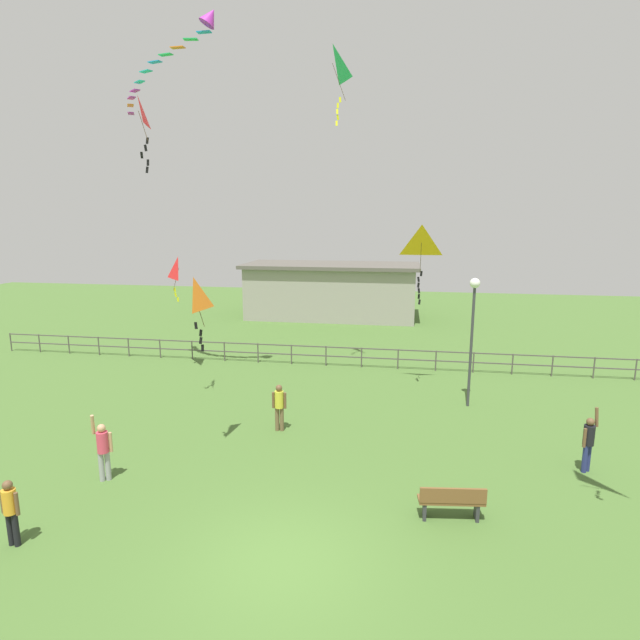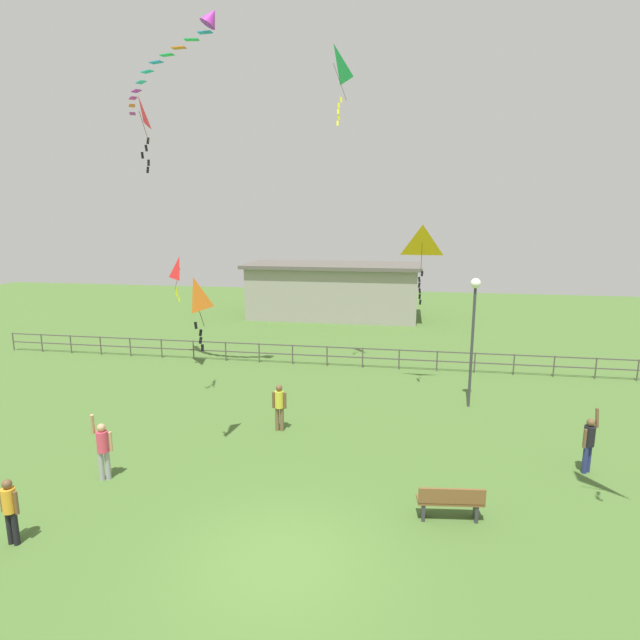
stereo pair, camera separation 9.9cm
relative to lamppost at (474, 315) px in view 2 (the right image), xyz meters
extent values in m
plane|color=#476B2D|center=(-4.72, -9.68, -3.43)|extent=(80.00, 80.00, 0.00)
cylinder|color=#38383D|center=(0.00, 0.00, -1.21)|extent=(0.10, 0.10, 4.43)
sphere|color=white|center=(0.00, 0.00, 1.15)|extent=(0.36, 0.36, 0.36)
cube|color=brown|center=(-1.25, -7.48, -2.98)|extent=(1.54, 0.58, 0.06)
cube|color=brown|center=(-1.23, -7.66, -2.76)|extent=(1.50, 0.24, 0.36)
cube|color=#333338|center=(-1.84, -7.55, -3.21)|extent=(0.08, 0.36, 0.45)
cube|color=#333338|center=(-0.65, -7.40, -3.21)|extent=(0.08, 0.36, 0.45)
cylinder|color=#99999E|center=(-10.20, -7.24, -3.03)|extent=(0.14, 0.14, 0.80)
cylinder|color=#99999E|center=(-10.07, -7.15, -3.03)|extent=(0.14, 0.14, 0.80)
cylinder|color=#D83F59|center=(-10.13, -7.20, -2.35)|extent=(0.29, 0.29, 0.56)
sphere|color=tan|center=(-10.13, -7.20, -1.96)|extent=(0.21, 0.21, 0.21)
cylinder|color=tan|center=(-10.32, -7.26, -1.85)|extent=(0.16, 0.19, 0.54)
cylinder|color=tan|center=(-9.97, -7.09, -2.38)|extent=(0.09, 0.09, 0.54)
cylinder|color=black|center=(-10.40, -10.03, -3.05)|extent=(0.13, 0.13, 0.75)
cylinder|color=black|center=(-10.55, -10.01, -3.05)|extent=(0.13, 0.13, 0.75)
cylinder|color=orange|center=(-10.47, -10.02, -2.41)|extent=(0.28, 0.28, 0.53)
sphere|color=brown|center=(-10.47, -10.02, -2.04)|extent=(0.20, 0.20, 0.20)
cylinder|color=brown|center=(-10.29, -10.04, -2.44)|extent=(0.08, 0.08, 0.51)
cylinder|color=brown|center=(-10.66, -10.01, -2.44)|extent=(0.08, 0.08, 0.51)
cylinder|color=brown|center=(-6.43, -3.31, -3.03)|extent=(0.14, 0.14, 0.79)
cylinder|color=brown|center=(-6.27, -3.30, -3.03)|extent=(0.14, 0.14, 0.79)
cylinder|color=gold|center=(-6.35, -3.30, -2.36)|extent=(0.29, 0.29, 0.56)
sphere|color=brown|center=(-6.35, -3.30, -1.97)|extent=(0.21, 0.21, 0.21)
cylinder|color=brown|center=(-6.54, -3.31, -2.39)|extent=(0.09, 0.09, 0.53)
cylinder|color=brown|center=(-6.16, -3.29, -2.39)|extent=(0.09, 0.09, 0.53)
cylinder|color=navy|center=(2.66, -4.55, -3.04)|extent=(0.13, 0.13, 0.79)
cylinder|color=navy|center=(2.54, -4.65, -3.04)|extent=(0.13, 0.13, 0.79)
cylinder|color=black|center=(2.60, -4.60, -2.36)|extent=(0.29, 0.29, 0.56)
sphere|color=brown|center=(2.60, -4.60, -1.98)|extent=(0.21, 0.21, 0.21)
cylinder|color=brown|center=(2.78, -4.51, -1.87)|extent=(0.16, 0.16, 0.53)
cylinder|color=brown|center=(2.46, -4.73, -2.40)|extent=(0.09, 0.09, 0.53)
pyramid|color=#1EB759|center=(-5.46, 2.36, 9.25)|extent=(0.98, 1.13, 1.31)
cylinder|color=#4C381E|center=(-5.22, 2.50, 8.60)|extent=(0.51, 0.30, 1.31)
cube|color=yellow|center=(-5.18, 2.52, 7.96)|extent=(0.10, 0.02, 0.20)
cube|color=yellow|center=(-5.26, 2.48, 7.74)|extent=(0.08, 0.02, 0.20)
cube|color=yellow|center=(-5.28, 2.47, 7.52)|extent=(0.09, 0.05, 0.20)
cube|color=yellow|center=(-5.26, 2.48, 7.30)|extent=(0.11, 0.03, 0.21)
cube|color=yellow|center=(-5.30, 2.46, 7.08)|extent=(0.09, 0.05, 0.20)
pyramid|color=orange|center=(-8.26, -5.22, 1.33)|extent=(0.40, 0.90, 0.92)
cylinder|color=#4C381E|center=(-8.12, -5.24, 0.87)|extent=(0.30, 0.05, 0.92)
cube|color=black|center=(-8.22, -5.29, 0.44)|extent=(0.10, 0.02, 0.21)
cube|color=black|center=(-8.11, -5.23, 0.22)|extent=(0.11, 0.02, 0.21)
cube|color=black|center=(-8.12, -5.24, 0.00)|extent=(0.11, 0.03, 0.21)
cube|color=black|center=(-8.08, -5.22, -0.22)|extent=(0.09, 0.05, 0.20)
pyramid|color=red|center=(-12.28, 2.52, 1.26)|extent=(1.00, 1.07, 0.98)
cylinder|color=#4C381E|center=(-12.39, 2.42, 0.77)|extent=(0.24, 0.22, 0.98)
cube|color=yellow|center=(-12.46, 2.39, 0.31)|extent=(0.10, 0.03, 0.20)
cube|color=yellow|center=(-12.44, 2.40, 0.09)|extent=(0.11, 0.03, 0.21)
cube|color=yellow|center=(-12.36, 2.44, -0.13)|extent=(0.09, 0.02, 0.20)
pyramid|color=yellow|center=(-1.88, 0.93, 2.51)|extent=(1.18, 0.69, 1.18)
cylinder|color=#4C381E|center=(-1.88, 1.26, 1.93)|extent=(0.03, 0.67, 1.18)
cube|color=black|center=(-1.83, 1.28, 1.32)|extent=(0.10, 0.02, 0.20)
cube|color=black|center=(-1.93, 1.23, 1.10)|extent=(0.11, 0.05, 0.21)
cube|color=black|center=(-1.93, 1.23, 0.88)|extent=(0.10, 0.05, 0.20)
cube|color=black|center=(-1.90, 1.25, 0.66)|extent=(0.11, 0.05, 0.21)
cube|color=black|center=(-1.89, 1.25, 0.44)|extent=(0.09, 0.04, 0.20)
cube|color=black|center=(-1.86, 1.27, 0.22)|extent=(0.10, 0.05, 0.20)
pyramid|color=red|center=(-10.74, -3.02, 6.65)|extent=(0.52, 0.95, 0.91)
cylinder|color=#4C381E|center=(-10.63, -2.98, 6.20)|extent=(0.25, 0.09, 0.91)
cube|color=black|center=(-10.54, -2.94, 5.78)|extent=(0.11, 0.02, 0.21)
cube|color=black|center=(-10.60, -2.97, 5.56)|extent=(0.10, 0.02, 0.21)
cube|color=black|center=(-10.72, -3.03, 5.34)|extent=(0.09, 0.05, 0.20)
cube|color=black|center=(-10.57, -2.95, 5.12)|extent=(0.08, 0.04, 0.20)
cube|color=black|center=(-10.60, -2.97, 4.90)|extent=(0.10, 0.03, 0.21)
cone|color=#B22DB2|center=(-9.47, 0.10, 10.32)|extent=(0.94, 0.81, 0.78)
cube|color=#198CD1|center=(-9.72, 0.11, 9.84)|extent=(0.51, 0.26, 0.03)
cube|color=#1EB759|center=(-10.22, 0.09, 9.63)|extent=(0.53, 0.31, 0.03)
cube|color=orange|center=(-10.72, 0.07, 9.38)|extent=(0.52, 0.27, 0.03)
cube|color=#1EB759|center=(-11.22, 0.13, 9.19)|extent=(0.54, 0.33, 0.03)
cube|color=#198CD1|center=(-11.71, 0.25, 9.00)|extent=(0.55, 0.37, 0.03)
cube|color=#19B2B2|center=(-12.17, 0.43, 8.75)|extent=(0.56, 0.43, 0.03)
cube|color=#19B2B2|center=(-12.60, 0.70, 8.46)|extent=(0.54, 0.50, 0.03)
cube|color=#B22DB2|center=(-12.98, 1.02, 8.24)|extent=(0.54, 0.51, 0.03)
cube|color=#B22DB2|center=(-13.34, 1.37, 8.07)|extent=(0.51, 0.54, 0.03)
cube|color=orange|center=(-13.63, 1.78, 7.88)|extent=(0.46, 0.55, 0.03)
cube|color=#B22DB2|center=(-13.87, 2.22, 7.67)|extent=(0.44, 0.56, 0.03)
cylinder|color=#4C4742|center=(-22.71, 4.32, -2.96)|extent=(0.06, 0.06, 0.95)
cylinder|color=#4C4742|center=(-21.03, 4.32, -2.96)|extent=(0.06, 0.06, 0.95)
cylinder|color=#4C4742|center=(-19.36, 4.32, -2.96)|extent=(0.06, 0.06, 0.95)
cylinder|color=#4C4742|center=(-17.67, 4.32, -2.96)|extent=(0.06, 0.06, 0.95)
cylinder|color=#4C4742|center=(-16.04, 4.32, -2.96)|extent=(0.06, 0.06, 0.95)
cylinder|color=#4C4742|center=(-14.34, 4.32, -2.96)|extent=(0.06, 0.06, 0.95)
cylinder|color=#4C4742|center=(-12.66, 4.32, -2.96)|extent=(0.06, 0.06, 0.95)
cylinder|color=#4C4742|center=(-10.99, 4.32, -2.96)|extent=(0.06, 0.06, 0.95)
cylinder|color=#4C4742|center=(-9.30, 4.32, -2.96)|extent=(0.06, 0.06, 0.95)
cylinder|color=#4C4742|center=(-7.65, 4.32, -2.96)|extent=(0.06, 0.06, 0.95)
cylinder|color=#4C4742|center=(-5.99, 4.32, -2.96)|extent=(0.06, 0.06, 0.95)
cylinder|color=#4C4742|center=(-4.31, 4.32, -2.96)|extent=(0.06, 0.06, 0.95)
cylinder|color=#4C4742|center=(-2.63, 4.32, -2.96)|extent=(0.06, 0.06, 0.95)
cylinder|color=#4C4742|center=(-0.93, 4.32, -2.96)|extent=(0.06, 0.06, 0.95)
cylinder|color=#4C4742|center=(0.72, 4.32, -2.96)|extent=(0.06, 0.06, 0.95)
cylinder|color=#4C4742|center=(2.40, 4.32, -2.96)|extent=(0.06, 0.06, 0.95)
cylinder|color=#4C4742|center=(4.07, 4.32, -2.96)|extent=(0.06, 0.06, 0.95)
cylinder|color=#4C4742|center=(5.78, 4.32, -2.96)|extent=(0.06, 0.06, 0.95)
cylinder|color=#4C4742|center=(7.44, 4.32, -2.96)|extent=(0.06, 0.06, 0.95)
cube|color=#4C4742|center=(-4.72, 4.32, -2.52)|extent=(36.00, 0.05, 0.05)
cube|color=#4C4742|center=(-4.72, 4.32, -2.96)|extent=(36.00, 0.05, 0.05)
cube|color=gray|center=(-7.45, 16.32, -1.67)|extent=(11.43, 4.70, 3.52)
cube|color=#59544C|center=(-7.45, 16.32, 0.21)|extent=(12.03, 5.30, 0.24)
camera|label=1|loc=(-2.49, -18.46, 3.39)|focal=28.47mm
camera|label=2|loc=(-2.39, -18.44, 3.39)|focal=28.47mm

